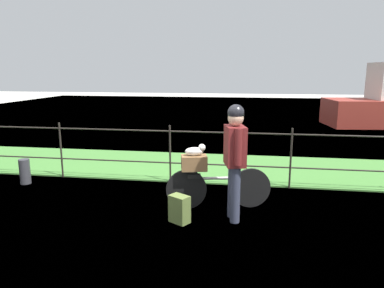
{
  "coord_description": "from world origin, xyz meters",
  "views": [
    {
      "loc": [
        1.43,
        -4.62,
        2.13
      ],
      "look_at": [
        0.52,
        1.24,
        0.9
      ],
      "focal_mm": 32.99,
      "sensor_mm": 36.0,
      "label": 1
    }
  ],
  "objects": [
    {
      "name": "ground_plane",
      "position": [
        0.0,
        0.0,
        0.0
      ],
      "size": [
        60.0,
        60.0,
        0.0
      ],
      "primitive_type": "plane",
      "color": "beige"
    },
    {
      "name": "iron_fence",
      "position": [
        0.0,
        1.82,
        0.66
      ],
      "size": [
        18.04,
        0.04,
        1.13
      ],
      "color": "#28231E",
      "rests_on": "ground"
    },
    {
      "name": "wooden_crate",
      "position": [
        0.65,
        0.57,
        0.75
      ],
      "size": [
        0.44,
        0.34,
        0.23
      ],
      "primitive_type": "cube",
      "rotation": [
        0.0,
        0.0,
        0.23
      ],
      "color": "brown",
      "rests_on": "bicycle_main"
    },
    {
      "name": "harbor_water",
      "position": [
        0.0,
        10.1,
        0.0
      ],
      "size": [
        30.0,
        30.0,
        0.0
      ],
      "primitive_type": "plane",
      "color": "slate",
      "rests_on": "ground"
    },
    {
      "name": "backpack_on_paving",
      "position": [
        0.53,
        0.03,
        0.2
      ],
      "size": [
        0.33,
        0.3,
        0.4
      ],
      "primitive_type": "cube",
      "rotation": [
        0.0,
        0.0,
        5.72
      ],
      "color": "olive",
      "rests_on": "ground"
    },
    {
      "name": "bicycle_main",
      "position": [
        1.01,
        0.66,
        0.34
      ],
      "size": [
        1.62,
        0.42,
        0.63
      ],
      "color": "black",
      "rests_on": "ground"
    },
    {
      "name": "terrier_dog",
      "position": [
        0.68,
        0.58,
        0.94
      ],
      "size": [
        0.32,
        0.2,
        0.18
      ],
      "color": "silver",
      "rests_on": "wooden_crate"
    },
    {
      "name": "mooring_bollard",
      "position": [
        -2.75,
        1.32,
        0.24
      ],
      "size": [
        0.2,
        0.2,
        0.48
      ],
      "primitive_type": "cylinder",
      "color": "#38383D",
      "rests_on": "ground"
    },
    {
      "name": "cyclist_person",
      "position": [
        1.28,
        0.26,
        1.0
      ],
      "size": [
        0.34,
        0.53,
        1.68
      ],
      "color": "#383D51",
      "rests_on": "ground"
    },
    {
      "name": "grass_strip",
      "position": [
        0.0,
        3.03,
        0.01
      ],
      "size": [
        27.0,
        2.4,
        0.03
      ],
      "primitive_type": "cube",
      "color": "#478438",
      "rests_on": "ground"
    }
  ]
}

